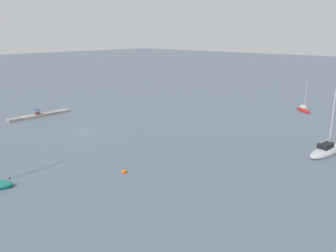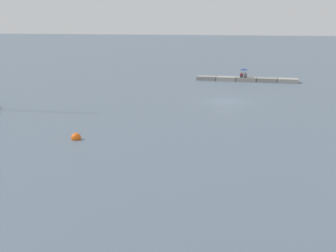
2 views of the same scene
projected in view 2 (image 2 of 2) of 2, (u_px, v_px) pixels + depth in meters
The scene contains 6 objects.
ground_plane at pixel (227, 101), 49.92m from camera, with size 500.00×500.00×0.00m, color slate.
seawall_pier at pixel (247, 79), 66.73m from camera, with size 13.94×1.98×0.54m.
person_seated_grey_left at pixel (245, 76), 66.50m from camera, with size 0.41×0.62×0.73m.
person_seated_maroon_right at pixel (241, 75), 66.69m from camera, with size 0.41×0.62×0.73m.
umbrella_open_navy at pixel (244, 69), 66.57m from camera, with size 1.30×1.30×1.28m.
mooring_buoy_near at pixel (76, 138), 33.65m from camera, with size 0.70×0.70×0.70m.
Camera 2 is at (-7.43, 49.15, 8.09)m, focal length 51.27 mm.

